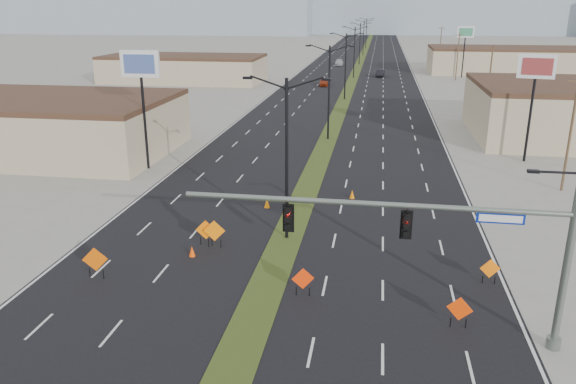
# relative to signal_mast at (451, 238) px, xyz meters

# --- Properties ---
(ground) EXTENTS (600.00, 600.00, 0.00)m
(ground) POSITION_rel_signal_mast_xyz_m (-8.56, -2.00, -4.79)
(ground) COLOR gray
(ground) RESTS_ON ground
(road_surface) EXTENTS (25.00, 400.00, 0.02)m
(road_surface) POSITION_rel_signal_mast_xyz_m (-8.56, 98.00, -4.79)
(road_surface) COLOR black
(road_surface) RESTS_ON ground
(median_strip) EXTENTS (2.00, 400.00, 0.04)m
(median_strip) POSITION_rel_signal_mast_xyz_m (-8.56, 98.00, -4.79)
(median_strip) COLOR #374B1A
(median_strip) RESTS_ON ground
(building_sw_far) EXTENTS (30.00, 14.00, 4.50)m
(building_sw_far) POSITION_rel_signal_mast_xyz_m (-40.56, 83.00, -2.54)
(building_sw_far) COLOR tan
(building_sw_far) RESTS_ON ground
(building_se_far) EXTENTS (44.00, 16.00, 5.00)m
(building_se_far) POSITION_rel_signal_mast_xyz_m (29.44, 108.00, -2.29)
(building_se_far) COLOR tan
(building_se_far) RESTS_ON ground
(mesa_west) EXTENTS (180.00, 50.00, 22.00)m
(mesa_west) POSITION_rel_signal_mast_xyz_m (-128.56, 278.00, 6.21)
(mesa_west) COLOR #8BA0AD
(mesa_west) RESTS_ON ground
(mesa_center) EXTENTS (220.00, 50.00, 28.00)m
(mesa_center) POSITION_rel_signal_mast_xyz_m (31.44, 298.00, 9.21)
(mesa_center) COLOR #8BA0AD
(mesa_center) RESTS_ON ground
(mesa_backdrop) EXTENTS (140.00, 50.00, 32.00)m
(mesa_backdrop) POSITION_rel_signal_mast_xyz_m (-38.56, 318.00, 11.21)
(mesa_backdrop) COLOR #8BA0AD
(mesa_backdrop) RESTS_ON ground
(signal_mast) EXTENTS (16.30, 0.60, 8.00)m
(signal_mast) POSITION_rel_signal_mast_xyz_m (0.00, 0.00, 0.00)
(signal_mast) COLOR slate
(signal_mast) RESTS_ON ground
(streetlight_0) EXTENTS (5.15, 0.24, 10.02)m
(streetlight_0) POSITION_rel_signal_mast_xyz_m (-8.56, 10.00, 0.63)
(streetlight_0) COLOR black
(streetlight_0) RESTS_ON ground
(streetlight_1) EXTENTS (5.15, 0.24, 10.02)m
(streetlight_1) POSITION_rel_signal_mast_xyz_m (-8.56, 38.00, 0.63)
(streetlight_1) COLOR black
(streetlight_1) RESTS_ON ground
(streetlight_2) EXTENTS (5.15, 0.24, 10.02)m
(streetlight_2) POSITION_rel_signal_mast_xyz_m (-8.56, 66.00, 0.63)
(streetlight_2) COLOR black
(streetlight_2) RESTS_ON ground
(streetlight_3) EXTENTS (5.15, 0.24, 10.02)m
(streetlight_3) POSITION_rel_signal_mast_xyz_m (-8.56, 94.00, 0.63)
(streetlight_3) COLOR black
(streetlight_3) RESTS_ON ground
(streetlight_4) EXTENTS (5.15, 0.24, 10.02)m
(streetlight_4) POSITION_rel_signal_mast_xyz_m (-8.56, 122.00, 0.63)
(streetlight_4) COLOR black
(streetlight_4) RESTS_ON ground
(streetlight_5) EXTENTS (5.15, 0.24, 10.02)m
(streetlight_5) POSITION_rel_signal_mast_xyz_m (-8.56, 150.00, 0.63)
(streetlight_5) COLOR black
(streetlight_5) RESTS_ON ground
(streetlight_6) EXTENTS (5.15, 0.24, 10.02)m
(streetlight_6) POSITION_rel_signal_mast_xyz_m (-8.56, 178.00, 0.63)
(streetlight_6) COLOR black
(streetlight_6) RESTS_ON ground
(utility_pole_0) EXTENTS (1.60, 0.20, 9.00)m
(utility_pole_0) POSITION_rel_signal_mast_xyz_m (11.44, 23.00, -0.12)
(utility_pole_0) COLOR #4C3823
(utility_pole_0) RESTS_ON ground
(utility_pole_1) EXTENTS (1.60, 0.20, 9.00)m
(utility_pole_1) POSITION_rel_signal_mast_xyz_m (11.44, 58.00, -0.12)
(utility_pole_1) COLOR #4C3823
(utility_pole_1) RESTS_ON ground
(utility_pole_2) EXTENTS (1.60, 0.20, 9.00)m
(utility_pole_2) POSITION_rel_signal_mast_xyz_m (11.44, 93.00, -0.12)
(utility_pole_2) COLOR #4C3823
(utility_pole_2) RESTS_ON ground
(utility_pole_3) EXTENTS (1.60, 0.20, 9.00)m
(utility_pole_3) POSITION_rel_signal_mast_xyz_m (11.44, 128.00, -0.12)
(utility_pole_3) COLOR #4C3823
(utility_pole_3) RESTS_ON ground
(car_left) EXTENTS (1.86, 3.98, 1.32)m
(car_left) POSITION_rel_signal_mast_xyz_m (-13.32, 80.96, -4.13)
(car_left) COLOR #9A2E10
(car_left) RESTS_ON ground
(car_mid) EXTENTS (1.88, 4.45, 1.43)m
(car_mid) POSITION_rel_signal_mast_xyz_m (-3.21, 96.92, -4.08)
(car_mid) COLOR black
(car_mid) RESTS_ON ground
(car_far) EXTENTS (1.97, 4.72, 1.36)m
(car_far) POSITION_rel_signal_mast_xyz_m (-13.32, 118.83, -4.11)
(car_far) COLOR #B4BBBF
(car_far) RESTS_ON ground
(construction_sign_0) EXTENTS (1.31, 0.37, 1.79)m
(construction_sign_0) POSITION_rel_signal_mast_xyz_m (-17.75, 2.94, -3.74)
(construction_sign_0) COLOR #D75304
(construction_sign_0) RESTS_ON ground
(construction_sign_1) EXTENTS (1.31, 0.19, 1.74)m
(construction_sign_1) POSITION_rel_signal_mast_xyz_m (-12.62, 7.87, -3.76)
(construction_sign_1) COLOR orange
(construction_sign_1) RESTS_ON ground
(construction_sign_2) EXTENTS (1.22, 0.21, 1.63)m
(construction_sign_2) POSITION_rel_signal_mast_xyz_m (-13.24, 8.12, -3.83)
(construction_sign_2) COLOR orange
(construction_sign_2) RESTS_ON ground
(construction_sign_3) EXTENTS (1.11, 0.36, 1.52)m
(construction_sign_3) POSITION_rel_signal_mast_xyz_m (-6.56, 2.82, -3.90)
(construction_sign_3) COLOR #EE3005
(construction_sign_3) RESTS_ON ground
(construction_sign_4) EXTENTS (1.14, 0.31, 1.54)m
(construction_sign_4) POSITION_rel_signal_mast_xyz_m (0.82, 1.00, -3.89)
(construction_sign_4) COLOR #F53C05
(construction_sign_4) RESTS_ON ground
(construction_sign_5) EXTENTS (1.06, 0.17, 1.42)m
(construction_sign_5) POSITION_rel_signal_mast_xyz_m (2.94, 5.65, -3.97)
(construction_sign_5) COLOR #F66605
(construction_sign_5) RESTS_ON ground
(cone_0) EXTENTS (0.48, 0.48, 0.65)m
(cone_0) POSITION_rel_signal_mast_xyz_m (-13.57, 6.41, -4.47)
(cone_0) COLOR #F74805
(cone_0) RESTS_ON ground
(cone_1) EXTENTS (0.53, 0.53, 0.68)m
(cone_1) POSITION_rel_signal_mast_xyz_m (-9.07, 13.33, -4.45)
(cone_1) COLOR #DB5704
(cone_1) RESTS_ON ground
(cone_2) EXTENTS (0.49, 0.49, 0.68)m
(cone_2) POSITION_rel_signal_mast_xyz_m (-4.89, 18.35, -4.45)
(cone_2) COLOR #D76A04
(cone_2) RESTS_ON ground
(cone_3) EXTENTS (0.51, 0.51, 0.69)m
(cone_3) POSITION_rel_signal_mast_xyz_m (-10.88, 15.31, -4.45)
(cone_3) COLOR orange
(cone_3) RESTS_ON ground
(pole_sign_west) EXTENTS (3.39, 0.48, 10.38)m
(pole_sign_west) POSITION_rel_signal_mast_xyz_m (-23.49, 23.84, 3.73)
(pole_sign_west) COLOR black
(pole_sign_west) RESTS_ON ground
(pole_sign_east_near) EXTENTS (3.21, 1.06, 9.85)m
(pole_sign_east_near) POSITION_rel_signal_mast_xyz_m (10.59, 31.81, 3.27)
(pole_sign_east_near) COLOR black
(pole_sign_east_near) RESTS_ON ground
(pole_sign_east_far) EXTENTS (3.30, 0.56, 10.07)m
(pole_sign_east_far) POSITION_rel_signal_mast_xyz_m (13.26, 98.23, 3.46)
(pole_sign_east_far) COLOR black
(pole_sign_east_far) RESTS_ON ground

